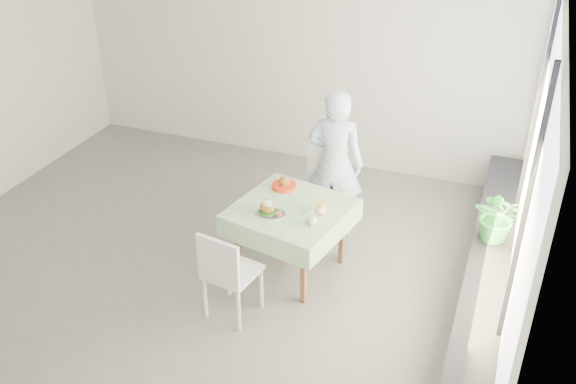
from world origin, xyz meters
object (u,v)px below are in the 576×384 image
at_px(juice_cup_orange, 321,207).
at_px(cafe_table, 291,231).
at_px(chair_far, 320,209).
at_px(chair_near, 232,288).
at_px(main_dish, 269,210).
at_px(potted_plant, 499,216).
at_px(diner, 335,163).

bearing_deg(juice_cup_orange, cafe_table, 179.63).
xyz_separation_m(cafe_table, chair_far, (0.06, 0.76, -0.16)).
height_order(chair_far, chair_near, chair_far).
height_order(chair_far, main_dish, chair_far).
height_order(chair_near, potted_plant, potted_plant).
relative_size(chair_far, diner, 0.58).
height_order(cafe_table, chair_near, chair_near).
xyz_separation_m(juice_cup_orange, potted_plant, (1.61, 0.51, -0.05)).
relative_size(cafe_table, diner, 0.73).
height_order(chair_far, juice_cup_orange, juice_cup_orange).
bearing_deg(chair_far, main_dish, -102.50).
xyz_separation_m(chair_far, potted_plant, (1.85, -0.25, 0.46)).
xyz_separation_m(cafe_table, potted_plant, (1.91, 0.51, 0.30)).
bearing_deg(chair_far, cafe_table, -94.71).
relative_size(cafe_table, chair_far, 1.27).
distance_m(diner, main_dish, 1.11).
height_order(diner, juice_cup_orange, diner).
height_order(chair_near, juice_cup_orange, juice_cup_orange).
distance_m(chair_far, potted_plant, 1.92).
xyz_separation_m(chair_near, potted_plant, (2.18, 1.34, 0.48)).
relative_size(diner, juice_cup_orange, 5.61).
relative_size(main_dish, juice_cup_orange, 0.98).
relative_size(cafe_table, chair_near, 1.34).
bearing_deg(diner, juice_cup_orange, 95.84).
distance_m(chair_far, main_dish, 1.09).
bearing_deg(chair_near, chair_far, 78.37).
relative_size(diner, potted_plant, 3.17).
height_order(main_dish, potted_plant, potted_plant).
relative_size(main_dish, potted_plant, 0.56).
height_order(chair_near, main_dish, chair_near).
bearing_deg(cafe_table, main_dish, -127.19).
bearing_deg(chair_near, diner, 75.28).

